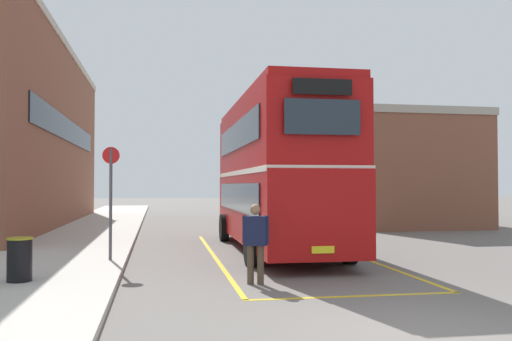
% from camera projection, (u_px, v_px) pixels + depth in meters
% --- Properties ---
extents(ground_plane, '(135.60, 135.60, 0.00)m').
position_uv_depth(ground_plane, '(251.00, 237.00, 21.64)').
color(ground_plane, '#66605B').
extents(sidewalk_left, '(4.00, 57.60, 0.14)m').
position_uv_depth(sidewalk_left, '(90.00, 232.00, 22.82)').
color(sidewalk_left, '#B2ADA3').
rests_on(sidewalk_left, ground).
extents(brick_building_left, '(6.21, 22.86, 9.10)m').
position_uv_depth(brick_building_left, '(4.00, 135.00, 26.52)').
color(brick_building_left, brown).
rests_on(brick_building_left, ground).
extents(depot_building_right, '(6.41, 12.80, 5.68)m').
position_uv_depth(depot_building_right, '(378.00, 172.00, 30.58)').
color(depot_building_right, brown).
rests_on(depot_building_right, ground).
extents(double_decker_bus, '(2.96, 10.27, 4.75)m').
position_uv_depth(double_decker_bus, '(276.00, 171.00, 17.08)').
color(double_decker_bus, black).
rests_on(double_decker_bus, ground).
extents(single_deck_bus, '(3.85, 10.08, 3.02)m').
position_uv_depth(single_deck_bus, '(287.00, 192.00, 32.56)').
color(single_deck_bus, black).
rests_on(single_deck_bus, ground).
extents(pedestrian_boarding, '(0.53, 0.39, 1.67)m').
position_uv_depth(pedestrian_boarding, '(256.00, 238.00, 11.25)').
color(pedestrian_boarding, '#473828').
rests_on(pedestrian_boarding, ground).
extents(litter_bin, '(0.51, 0.51, 0.88)m').
position_uv_depth(litter_bin, '(20.00, 259.00, 10.80)').
color(litter_bin, black).
rests_on(litter_bin, sidewalk_left).
extents(bus_stop_sign, '(0.44, 0.13, 2.92)m').
position_uv_depth(bus_stop_sign, '(111.00, 192.00, 13.99)').
color(bus_stop_sign, '#4C4C51').
rests_on(bus_stop_sign, sidewalk_left).
extents(bay_marking_yellow, '(4.38, 12.28, 0.01)m').
position_uv_depth(bay_marking_yellow, '(290.00, 259.00, 15.13)').
color(bay_marking_yellow, gold).
rests_on(bay_marking_yellow, ground).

